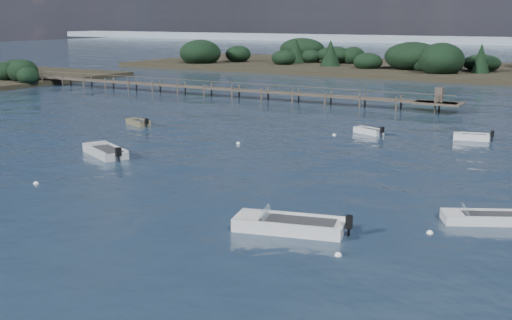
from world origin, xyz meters
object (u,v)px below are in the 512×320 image
Objects in this scene: dinghy_mid_grey at (105,153)px; jetty at (235,90)px; tender_far_grey at (138,123)px; dinghy_mid_white_a at (289,227)px; tender_far_grey_b at (471,138)px; tender_far_white at (369,132)px; dinghy_mid_white_b at (482,220)px.

jetty is at bearing 106.00° from dinghy_mid_grey.
jetty is (-3.05, 22.53, 0.84)m from tender_far_grey.
dinghy_mid_white_a reaches higher than tender_far_grey.
jetty reaches higher than tender_far_grey_b.
tender_far_white is 0.53× the size of dinghy_mid_white_a.
dinghy_mid_grey is 35.75m from jetty.
dinghy_mid_grey is at bearing 174.90° from dinghy_mid_white_b.
dinghy_mid_grey is at bearing -138.30° from tender_far_grey_b.
dinghy_mid_white_b is at bearing -76.83° from tender_far_grey_b.
jetty is (-29.63, 42.85, 0.81)m from dinghy_mid_white_a.
tender_far_grey_b reaches higher than dinghy_mid_white_b.
dinghy_mid_grey reaches higher than dinghy_mid_white_b.
dinghy_mid_grey is at bearing -127.18° from tender_far_white.
dinghy_mid_grey reaches higher than tender_far_grey.
dinghy_mid_grey is (-27.63, 2.47, 0.04)m from dinghy_mid_white_b.
dinghy_mid_white_b is at bearing -44.49° from jetty.
dinghy_mid_white_a is 1.79× the size of tender_far_grey.
tender_far_grey is at bearing -162.54° from tender_far_white.
jetty is (-32.24, 14.41, 0.83)m from tender_far_grey_b.
tender_far_grey_b is at bearing 84.75° from dinghy_mid_white_a.
dinghy_mid_white_a is (-7.86, -6.03, 0.03)m from dinghy_mid_white_b.
dinghy_mid_white_b is 1.29× the size of tender_far_grey.
dinghy_mid_white_a is at bearing -95.25° from tender_far_grey_b.
dinghy_mid_grey is (-22.39, -19.95, 0.02)m from tender_far_grey_b.
tender_far_grey_b is (-5.25, 22.41, 0.02)m from dinghy_mid_white_b.
dinghy_mid_grey is 1.57× the size of tender_far_grey.
dinghy_mid_grey is 0.08× the size of jetty.
tender_far_grey_b is 1.02× the size of tender_far_grey.
dinghy_mid_grey is at bearing 156.75° from dinghy_mid_white_a.
tender_far_grey is at bearing -164.46° from tender_far_grey_b.
tender_far_white is at bearing 123.39° from dinghy_mid_white_b.
dinghy_mid_white_b is 24.93m from tender_far_white.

